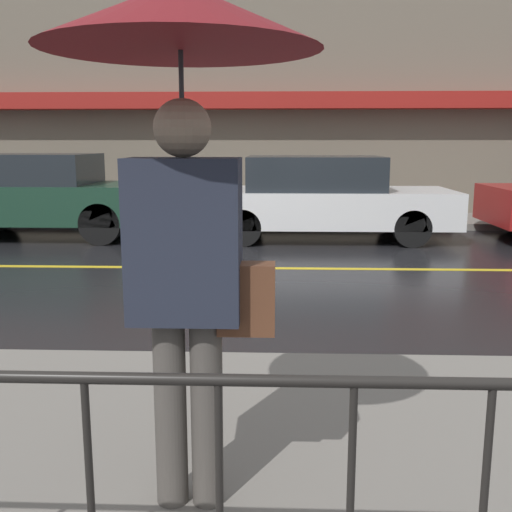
{
  "coord_description": "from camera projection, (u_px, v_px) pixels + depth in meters",
  "views": [
    {
      "loc": [
        0.56,
        -8.07,
        1.71
      ],
      "look_at": [
        0.39,
        -3.59,
        0.86
      ],
      "focal_mm": 42.0,
      "sensor_mm": 36.0,
      "label": 1
    }
  ],
  "objects": [
    {
      "name": "pedestrian",
      "position": [
        183.0,
        102.0,
        2.36
      ],
      "size": [
        1.11,
        1.11,
        2.18
      ],
      "color": "#4C4742",
      "rests_on": "sidewalk_near"
    },
    {
      "name": "railing_foreground",
      "position": [
        90.0,
        480.0,
        1.78
      ],
      "size": [
        12.0,
        0.04,
        0.93
      ],
      "color": "black",
      "rests_on": "sidewalk_near"
    },
    {
      "name": "sidewalk_far",
      "position": [
        253.0,
        220.0,
        12.86
      ],
      "size": [
        28.0,
        1.95,
        0.13
      ],
      "color": "slate",
      "rests_on": "ground_plane"
    },
    {
      "name": "car_dark_green",
      "position": [
        43.0,
        195.0,
        10.83
      ],
      "size": [
        3.98,
        1.82,
        1.5
      ],
      "color": "#193828",
      "rests_on": "ground_plane"
    },
    {
      "name": "car_white",
      "position": [
        321.0,
        197.0,
        10.65
      ],
      "size": [
        4.51,
        1.87,
        1.47
      ],
      "color": "silver",
      "rests_on": "ground_plane"
    },
    {
      "name": "ground_plane",
      "position": [
        238.0,
        268.0,
        8.26
      ],
      "size": [
        80.0,
        80.0,
        0.0
      ],
      "primitive_type": "plane",
      "color": "black"
    },
    {
      "name": "lane_marking",
      "position": [
        238.0,
        268.0,
        8.26
      ],
      "size": [
        25.2,
        0.12,
        0.01
      ],
      "color": "gold",
      "rests_on": "ground_plane"
    },
    {
      "name": "sidewalk_near",
      "position": [
        170.0,
        462.0,
        3.12
      ],
      "size": [
        28.0,
        2.99,
        0.13
      ],
      "color": "slate",
      "rests_on": "ground_plane"
    },
    {
      "name": "building_storefront",
      "position": [
        255.0,
        91.0,
        13.41
      ],
      "size": [
        28.0,
        0.85,
        5.72
      ],
      "color": "#706656",
      "rests_on": "ground_plane"
    }
  ]
}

